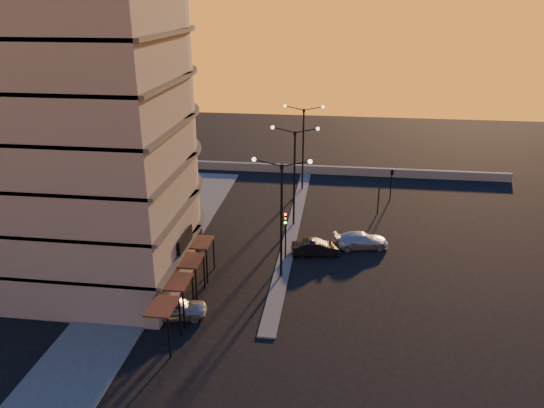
{
  "coord_description": "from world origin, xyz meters",
  "views": [
    {
      "loc": [
        4.13,
        -35.74,
        20.16
      ],
      "look_at": [
        -1.55,
        6.29,
        3.51
      ],
      "focal_mm": 35.0,
      "sensor_mm": 36.0,
      "label": 1
    }
  ],
  "objects_px": {
    "streetlamp_mid": "(294,169)",
    "traffic_light_main": "(285,228)",
    "car_sedan": "(315,247)",
    "car_hatchback": "(173,308)",
    "car_wagon": "(361,240)"
  },
  "relations": [
    {
      "from": "streetlamp_mid",
      "to": "traffic_light_main",
      "type": "relative_size",
      "value": 2.24
    },
    {
      "from": "traffic_light_main",
      "to": "car_sedan",
      "type": "height_order",
      "value": "traffic_light_main"
    },
    {
      "from": "streetlamp_mid",
      "to": "car_hatchback",
      "type": "distance_m",
      "value": 18.35
    },
    {
      "from": "traffic_light_main",
      "to": "car_hatchback",
      "type": "distance_m",
      "value": 11.58
    },
    {
      "from": "car_hatchback",
      "to": "traffic_light_main",
      "type": "bearing_deg",
      "value": -46.86
    },
    {
      "from": "streetlamp_mid",
      "to": "car_sedan",
      "type": "xyz_separation_m",
      "value": [
        2.4,
        -5.86,
        -4.93
      ]
    },
    {
      "from": "car_wagon",
      "to": "car_sedan",
      "type": "bearing_deg",
      "value": 103.7
    },
    {
      "from": "streetlamp_mid",
      "to": "car_wagon",
      "type": "bearing_deg",
      "value": -32.65
    },
    {
      "from": "streetlamp_mid",
      "to": "car_hatchback",
      "type": "xyz_separation_m",
      "value": [
        -6.5,
        -16.47,
        -4.83
      ]
    },
    {
      "from": "streetlamp_mid",
      "to": "car_wagon",
      "type": "xyz_separation_m",
      "value": [
        6.19,
        -3.97,
        -4.91
      ]
    },
    {
      "from": "car_sedan",
      "to": "traffic_light_main",
      "type": "bearing_deg",
      "value": 108.4
    },
    {
      "from": "car_sedan",
      "to": "streetlamp_mid",
      "type": "bearing_deg",
      "value": 12.68
    },
    {
      "from": "traffic_light_main",
      "to": "car_wagon",
      "type": "relative_size",
      "value": 0.91
    },
    {
      "from": "streetlamp_mid",
      "to": "car_hatchback",
      "type": "relative_size",
      "value": 2.13
    },
    {
      "from": "traffic_light_main",
      "to": "car_sedan",
      "type": "distance_m",
      "value": 3.51
    }
  ]
}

